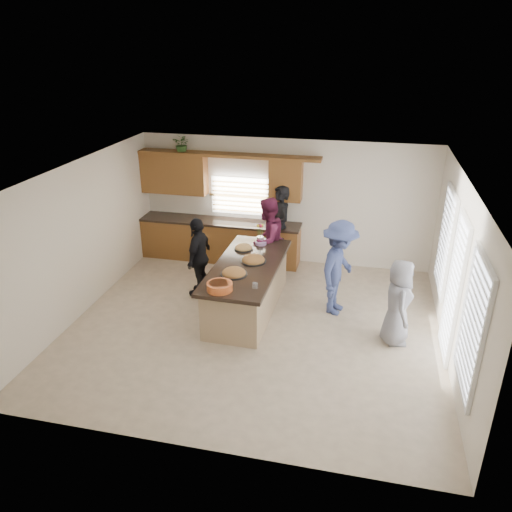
% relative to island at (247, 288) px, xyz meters
% --- Properties ---
extents(floor, '(6.50, 6.50, 0.00)m').
position_rel_island_xyz_m(floor, '(0.26, -0.55, -0.45)').
color(floor, beige).
rests_on(floor, ground).
extents(room_shell, '(6.52, 6.02, 2.81)m').
position_rel_island_xyz_m(room_shell, '(0.26, -0.55, 1.45)').
color(room_shell, silver).
rests_on(room_shell, ground).
extents(back_cabinetry, '(4.08, 0.66, 2.46)m').
position_rel_island_xyz_m(back_cabinetry, '(-1.21, 2.18, 0.46)').
color(back_cabinetry, brown).
rests_on(back_cabinetry, ground).
extents(right_wall_glazing, '(0.06, 4.00, 2.25)m').
position_rel_island_xyz_m(right_wall_glazing, '(3.48, -0.68, 0.89)').
color(right_wall_glazing, white).
rests_on(right_wall_glazing, ground).
extents(island, '(1.21, 2.73, 0.95)m').
position_rel_island_xyz_m(island, '(0.00, 0.00, 0.00)').
color(island, tan).
rests_on(island, ground).
extents(platter_front, '(0.47, 0.47, 0.19)m').
position_rel_island_xyz_m(platter_front, '(-0.12, -0.47, 0.53)').
color(platter_front, black).
rests_on(platter_front, island).
extents(platter_mid, '(0.48, 0.48, 0.19)m').
position_rel_island_xyz_m(platter_mid, '(0.09, 0.15, 0.53)').
color(platter_mid, black).
rests_on(platter_mid, island).
extents(platter_back, '(0.38, 0.38, 0.15)m').
position_rel_island_xyz_m(platter_back, '(-0.23, 0.67, 0.52)').
color(platter_back, black).
rests_on(platter_back, island).
extents(salad_bowl, '(0.43, 0.43, 0.13)m').
position_rel_island_xyz_m(salad_bowl, '(-0.20, -1.08, 0.57)').
color(salad_bowl, '#D15B26').
rests_on(salad_bowl, island).
extents(clear_cup, '(0.09, 0.09, 0.09)m').
position_rel_island_xyz_m(clear_cup, '(0.35, -0.88, 0.54)').
color(clear_cup, white).
rests_on(clear_cup, island).
extents(plate_stack, '(0.23, 0.23, 0.05)m').
position_rel_island_xyz_m(plate_stack, '(0.04, 0.99, 0.53)').
color(plate_stack, '#B485C2').
rests_on(plate_stack, island).
extents(flower_vase, '(0.14, 0.14, 0.41)m').
position_rel_island_xyz_m(flower_vase, '(0.02, 1.05, 0.70)').
color(flower_vase, silver).
rests_on(flower_vase, island).
extents(potted_plant, '(0.43, 0.39, 0.43)m').
position_rel_island_xyz_m(potted_plant, '(-2.01, 2.27, 2.16)').
color(potted_plant, '#3B6829').
rests_on(potted_plant, back_cabinetry).
extents(woman_left_back, '(0.73, 0.82, 1.88)m').
position_rel_island_xyz_m(woman_left_back, '(0.24, 2.05, 0.49)').
color(woman_left_back, black).
rests_on(woman_left_back, ground).
extents(woman_left_mid, '(0.95, 1.07, 1.81)m').
position_rel_island_xyz_m(woman_left_mid, '(0.10, 1.34, 0.45)').
color(woman_left_mid, maroon).
rests_on(woman_left_mid, ground).
extents(woman_left_front, '(0.46, 0.97, 1.61)m').
position_rel_island_xyz_m(woman_left_front, '(-1.08, 0.43, 0.35)').
color(woman_left_front, black).
rests_on(woman_left_front, ground).
extents(woman_right_back, '(0.95, 1.30, 1.81)m').
position_rel_island_xyz_m(woman_right_back, '(1.65, 0.31, 0.45)').
color(woman_right_back, '#39467C').
rests_on(woman_right_back, ground).
extents(woman_right_front, '(0.57, 0.79, 1.50)m').
position_rel_island_xyz_m(woman_right_front, '(2.69, -0.49, 0.30)').
color(woman_right_front, slate).
rests_on(woman_right_front, ground).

